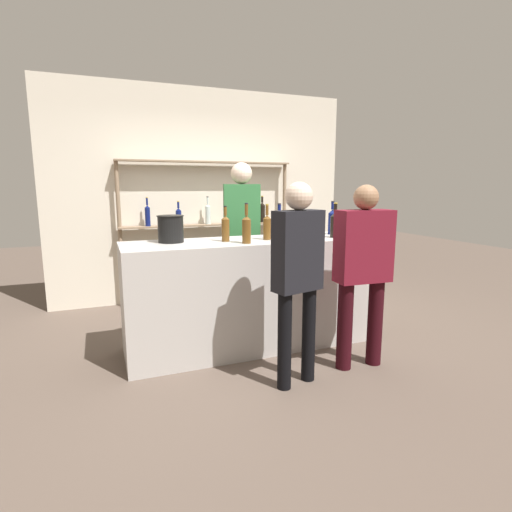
# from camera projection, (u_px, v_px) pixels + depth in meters

# --- Properties ---
(ground_plane) EXTENTS (16.00, 16.00, 0.00)m
(ground_plane) POSITION_uv_depth(u_px,v_px,m) (256.00, 344.00, 3.92)
(ground_plane) COLOR brown
(bar_counter) EXTENTS (2.45, 0.68, 1.04)m
(bar_counter) POSITION_uv_depth(u_px,v_px,m) (256.00, 293.00, 3.83)
(bar_counter) COLOR #B7B2AD
(bar_counter) RESTS_ON ground_plane
(back_wall) EXTENTS (4.05, 0.12, 2.80)m
(back_wall) POSITION_uv_depth(u_px,v_px,m) (204.00, 196.00, 5.45)
(back_wall) COLOR beige
(back_wall) RESTS_ON ground_plane
(back_shelf) EXTENTS (2.31, 0.18, 1.85)m
(back_shelf) POSITION_uv_depth(u_px,v_px,m) (209.00, 209.00, 5.32)
(back_shelf) COLOR #897056
(back_shelf) RESTS_ON ground_plane
(counter_bottle_0) EXTENTS (0.08, 0.08, 0.34)m
(counter_bottle_0) POSITION_uv_depth(u_px,v_px,m) (332.00, 221.00, 4.14)
(counter_bottle_0) COLOR #0F1956
(counter_bottle_0) RESTS_ON bar_counter
(counter_bottle_1) EXTENTS (0.07, 0.07, 0.33)m
(counter_bottle_1) POSITION_uv_depth(u_px,v_px,m) (267.00, 226.00, 3.72)
(counter_bottle_1) COLOR brown
(counter_bottle_1) RESTS_ON bar_counter
(counter_bottle_2) EXTENTS (0.09, 0.09, 0.34)m
(counter_bottle_2) POSITION_uv_depth(u_px,v_px,m) (335.00, 224.00, 3.88)
(counter_bottle_2) COLOR black
(counter_bottle_2) RESTS_ON bar_counter
(counter_bottle_3) EXTENTS (0.08, 0.08, 0.35)m
(counter_bottle_3) POSITION_uv_depth(u_px,v_px,m) (246.00, 228.00, 3.48)
(counter_bottle_3) COLOR brown
(counter_bottle_3) RESTS_ON bar_counter
(counter_bottle_4) EXTENTS (0.07, 0.07, 0.32)m
(counter_bottle_4) POSITION_uv_depth(u_px,v_px,m) (226.00, 228.00, 3.60)
(counter_bottle_4) COLOR brown
(counter_bottle_4) RESTS_ON bar_counter
(counter_bottle_5) EXTENTS (0.08, 0.08, 0.34)m
(counter_bottle_5) POSITION_uv_depth(u_px,v_px,m) (279.00, 226.00, 3.77)
(counter_bottle_5) COLOR #0F1956
(counter_bottle_5) RESTS_ON bar_counter
(wine_glass) EXTENTS (0.08, 0.08, 0.15)m
(wine_glass) POSITION_uv_depth(u_px,v_px,m) (316.00, 224.00, 4.14)
(wine_glass) COLOR silver
(wine_glass) RESTS_ON bar_counter
(ice_bucket) EXTENTS (0.24, 0.24, 0.24)m
(ice_bucket) POSITION_uv_depth(u_px,v_px,m) (171.00, 229.00, 3.55)
(ice_bucket) COLOR black
(ice_bucket) RESTS_ON bar_counter
(customer_right) EXTENTS (0.47, 0.23, 1.54)m
(customer_right) POSITION_uv_depth(u_px,v_px,m) (363.00, 264.00, 3.30)
(customer_right) COLOR black
(customer_right) RESTS_ON ground_plane
(customer_center) EXTENTS (0.41, 0.25, 1.56)m
(customer_center) POSITION_uv_depth(u_px,v_px,m) (298.00, 268.00, 2.98)
(customer_center) COLOR black
(customer_center) RESTS_ON ground_plane
(server_behind_counter) EXTENTS (0.43, 0.26, 1.79)m
(server_behind_counter) POSITION_uv_depth(u_px,v_px,m) (242.00, 227.00, 4.47)
(server_behind_counter) COLOR black
(server_behind_counter) RESTS_ON ground_plane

